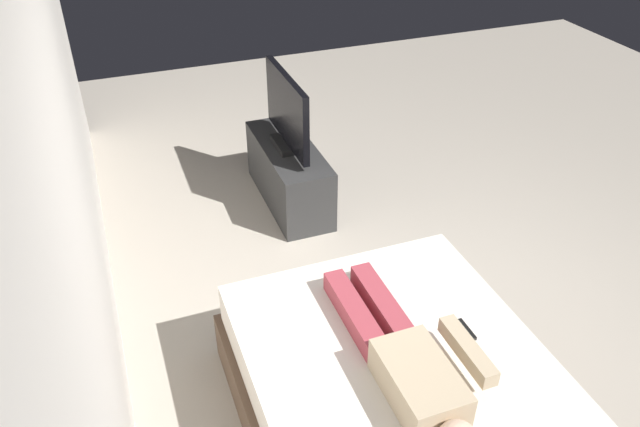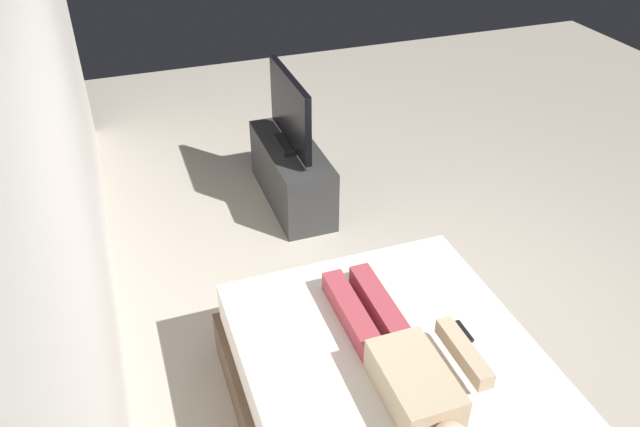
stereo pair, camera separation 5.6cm
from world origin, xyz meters
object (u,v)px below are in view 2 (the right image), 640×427
object	(u,v)px
person	(404,363)
remote	(463,332)
tv	(290,113)
bed	(404,418)
tv_stand	(292,174)

from	to	relation	value
person	remote	size ratio (longest dim) A/B	8.40
remote	person	bearing A→B (deg)	110.47
tv	bed	bearing A→B (deg)	175.48
person	tv	xyz separation A→B (m)	(2.43, -0.21, 0.16)
remote	tv	world-z (taller)	tv
bed	remote	distance (m)	0.52
remote	tv	distance (m)	2.30
bed	tv	bearing A→B (deg)	-4.52
tv_stand	tv	world-z (taller)	tv
person	tv	bearing A→B (deg)	-4.87
person	remote	xyz separation A→B (m)	(0.15, -0.40, -0.07)
tv_stand	person	bearing A→B (deg)	175.13
tv_stand	tv	size ratio (longest dim) A/B	1.25
person	bed	bearing A→B (deg)	-155.98
person	tv	distance (m)	2.44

